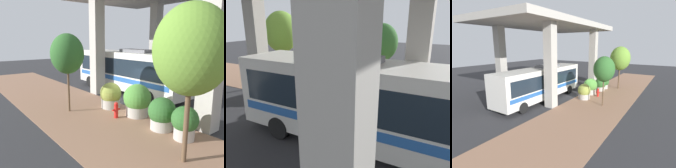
# 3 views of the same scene
# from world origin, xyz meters

# --- Properties ---
(ground_plane) EXTENTS (80.00, 80.00, 0.00)m
(ground_plane) POSITION_xyz_m (0.00, 0.00, 0.00)
(ground_plane) COLOR #2D2D30
(ground_plane) RESTS_ON ground
(sidewalk_strip) EXTENTS (6.00, 40.00, 0.02)m
(sidewalk_strip) POSITION_xyz_m (-3.00, 0.00, 0.01)
(sidewalk_strip) COLOR #936B51
(sidewalk_strip) RESTS_ON ground
(overpass) EXTENTS (9.40, 17.64, 8.44)m
(overpass) POSITION_xyz_m (4.00, 0.00, 7.28)
(overpass) COLOR #ADA89E
(overpass) RESTS_ON ground
(bus) EXTENTS (2.73, 11.34, 3.68)m
(bus) POSITION_xyz_m (2.70, 3.58, 2.00)
(bus) COLOR silver
(bus) RESTS_ON ground
(fire_hydrant) EXTENTS (0.50, 0.24, 0.95)m
(fire_hydrant) POSITION_xyz_m (-2.00, -0.78, 0.48)
(fire_hydrant) COLOR red
(fire_hydrant) RESTS_ON ground
(planter_front) EXTENTS (1.62, 1.62, 1.92)m
(planter_front) POSITION_xyz_m (-0.83, -1.28, 0.95)
(planter_front) COLOR #ADA89E
(planter_front) RESTS_ON ground
(planter_middle) EXTENTS (1.38, 1.38, 1.66)m
(planter_middle) POSITION_xyz_m (-1.24, -3.45, 0.82)
(planter_middle) COLOR #ADA89E
(planter_middle) RESTS_ON ground
(planter_back) EXTENTS (1.21, 1.21, 1.56)m
(planter_back) POSITION_xyz_m (-1.30, -4.79, 0.81)
(planter_back) COLOR #ADA89E
(planter_back) RESTS_ON ground
(planter_extra) EXTENTS (1.40, 1.40, 1.69)m
(planter_extra) POSITION_xyz_m (-1.08, 0.93, 0.82)
(planter_extra) COLOR #ADA89E
(planter_extra) RESTS_ON ground
(street_tree_near) EXTENTS (2.59, 2.59, 5.64)m
(street_tree_near) POSITION_xyz_m (-2.89, -5.88, 4.07)
(street_tree_near) COLOR brown
(street_tree_near) RESTS_ON ground
(street_tree_far) EXTENTS (2.00, 2.00, 4.80)m
(street_tree_far) POSITION_xyz_m (-3.58, 1.93, 3.58)
(street_tree_far) COLOR brown
(street_tree_far) RESTS_ON ground
(parked_car) EXTENTS (1.83, 4.69, 1.87)m
(parked_car) POSITION_xyz_m (6.94, -7.98, 0.92)
(parked_car) COLOR #A5A8AD
(parked_car) RESTS_ON ground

